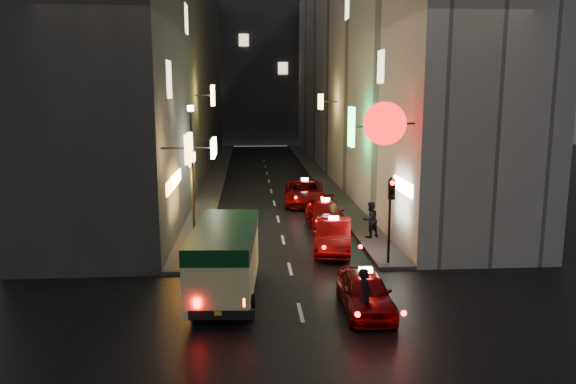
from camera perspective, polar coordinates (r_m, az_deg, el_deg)
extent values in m
plane|color=black|center=(14.80, 2.80, -17.99)|extent=(120.00, 120.00, 0.00)
cube|color=#3C3A37|center=(47.43, -12.10, 12.35)|extent=(6.00, 52.00, 18.00)
cube|color=#FFC759|center=(22.18, -10.05, 4.41)|extent=(0.18, 1.47, 1.14)
cube|color=white|center=(30.08, -7.56, 4.49)|extent=(0.18, 2.42, 0.96)
cube|color=yellow|center=(37.43, -7.65, 9.70)|extent=(0.18, 1.55, 1.35)
cube|color=#FFC759|center=(25.26, -11.69, 0.86)|extent=(0.10, 3.60, 0.55)
cube|color=yellow|center=(26.49, -11.34, 1.30)|extent=(0.10, 3.30, 0.55)
cube|color=#FFC759|center=(34.15, -9.72, 3.30)|extent=(0.10, 3.34, 0.55)
cube|color=#FFE5B2|center=(25.19, -12.01, 11.11)|extent=(0.06, 1.30, 1.60)
cube|color=#FFE5B2|center=(33.37, -10.31, 16.90)|extent=(0.06, 1.30, 1.60)
cube|color=#AFA9A0|center=(47.97, 7.67, 12.45)|extent=(6.00, 52.00, 18.00)
cylinder|color=#F20A0A|center=(22.65, 9.82, 6.86)|extent=(1.71, 0.18, 1.71)
cube|color=#32FF71|center=(31.17, 6.46, 6.60)|extent=(0.18, 1.18, 2.16)
cube|color=#FFC759|center=(41.87, 3.34, 9.15)|extent=(0.18, 1.78, 1.13)
cube|color=white|center=(24.46, 11.61, 0.57)|extent=(0.10, 2.81, 0.55)
cube|color=#FFE5B2|center=(28.75, 9.42, 12.44)|extent=(0.06, 1.30, 1.60)
cube|color=#FFE5B2|center=(38.92, 6.03, 18.23)|extent=(0.06, 1.30, 1.60)
cube|color=#37373C|center=(79.08, -2.98, 13.02)|extent=(30.00, 10.00, 22.00)
cube|color=#413F3C|center=(47.53, -7.22, 1.69)|extent=(1.50, 52.00, 0.15)
cube|color=#413F3C|center=(47.82, 3.01, 1.81)|extent=(1.50, 52.00, 0.15)
cube|color=#EDE694|center=(19.39, -6.42, -6.61)|extent=(2.36, 5.83, 2.10)
cube|color=#0B3A18|center=(19.17, -6.47, -4.29)|extent=(2.38, 5.85, 0.52)
cube|color=black|center=(19.60, -6.40, -5.78)|extent=(2.25, 3.55, 0.48)
cube|color=black|center=(17.04, -6.74, -12.25)|extent=(1.97, 0.30, 0.29)
cube|color=#FF0A05|center=(16.89, -9.25, -11.13)|extent=(0.17, 0.06, 0.27)
cube|color=#FF0A05|center=(16.82, -4.30, -11.12)|extent=(0.17, 0.06, 0.27)
cylinder|color=black|center=(21.50, -8.54, -7.90)|extent=(0.21, 0.72, 0.72)
cylinder|color=black|center=(17.98, -3.73, -11.46)|extent=(0.21, 0.72, 0.72)
imported|color=#770405|center=(18.43, 7.84, -9.69)|extent=(1.96, 4.74, 1.50)
cube|color=white|center=(18.17, 7.90, -7.19)|extent=(0.42, 0.18, 0.16)
sphere|color=#FF0A05|center=(16.34, 7.08, -12.25)|extent=(0.16, 0.16, 0.16)
sphere|color=#FF0A05|center=(16.63, 11.69, -11.97)|extent=(0.16, 0.16, 0.16)
imported|color=#770405|center=(24.93, 4.63, -4.17)|extent=(2.98, 5.52, 1.67)
cube|color=white|center=(24.71, 4.66, -2.09)|extent=(0.44, 0.25, 0.16)
sphere|color=#FF0A05|center=(22.54, 3.68, -5.64)|extent=(0.16, 0.16, 0.16)
sphere|color=#FF0A05|center=(22.78, 7.38, -5.53)|extent=(0.16, 0.16, 0.16)
imported|color=#770405|center=(29.61, 3.82, -1.99)|extent=(2.06, 4.88, 1.54)
cube|color=white|center=(29.44, 3.84, -0.35)|extent=(0.42, 0.19, 0.16)
sphere|color=#FF0A05|center=(27.38, 3.03, -2.93)|extent=(0.16, 0.16, 0.16)
sphere|color=#FF0A05|center=(27.58, 5.86, -2.88)|extent=(0.16, 0.16, 0.16)
imported|color=#770405|center=(35.29, 1.71, 0.16)|extent=(2.65, 5.65, 1.75)
cube|color=white|center=(35.13, 1.72, 1.72)|extent=(0.43, 0.21, 0.16)
sphere|color=#FF0A05|center=(32.76, 0.80, -0.56)|extent=(0.16, 0.16, 0.16)
sphere|color=#FF0A05|center=(32.93, 3.49, -0.53)|extent=(0.16, 0.16, 0.16)
imported|color=black|center=(17.36, 7.83, -10.11)|extent=(0.63, 0.76, 1.98)
imported|color=black|center=(26.87, 8.36, -2.56)|extent=(0.86, 0.75, 1.95)
cylinder|color=black|center=(22.84, 10.26, -2.87)|extent=(0.10, 0.10, 3.50)
cube|color=black|center=(22.42, 10.48, 0.27)|extent=(0.26, 0.18, 0.80)
sphere|color=#FF0A05|center=(22.27, 10.57, 0.90)|extent=(0.18, 0.18, 0.18)
sphere|color=black|center=(22.32, 10.55, 0.22)|extent=(0.17, 0.17, 0.17)
sphere|color=black|center=(22.36, 10.53, -0.46)|extent=(0.17, 0.17, 0.17)
cylinder|color=black|center=(26.36, -9.67, 1.64)|extent=(0.12, 0.12, 6.00)
cylinder|color=#FFE5BF|center=(26.10, -9.87, 8.39)|extent=(0.28, 0.28, 0.25)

